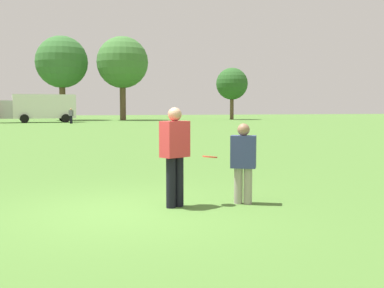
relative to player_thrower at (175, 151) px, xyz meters
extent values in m
plane|color=#47702D|center=(-0.82, -0.14, -0.98)|extent=(191.27, 191.27, 0.00)
cylinder|color=black|center=(-0.08, -0.04, -0.54)|extent=(0.17, 0.17, 0.88)
cylinder|color=black|center=(0.08, 0.04, -0.54)|extent=(0.17, 0.17, 0.88)
cube|color=red|center=(0.00, 0.00, 0.21)|extent=(0.55, 0.46, 0.63)
sphere|color=tan|center=(0.00, 0.00, 0.64)|extent=(0.24, 0.24, 0.24)
cylinder|color=gray|center=(1.33, -0.13, -0.66)|extent=(0.15, 0.15, 0.66)
cylinder|color=gray|center=(1.18, -0.05, -0.66)|extent=(0.15, 0.15, 0.66)
cube|color=navy|center=(1.25, -0.09, -0.04)|extent=(0.52, 0.44, 0.58)
sphere|color=#8C664C|center=(1.25, -0.09, 0.36)|extent=(0.22, 0.22, 0.22)
cylinder|color=#E54C33|center=(0.64, -0.01, -0.12)|extent=(0.27, 0.27, 0.07)
cube|color=#D8590C|center=(4.78, 8.06, -0.97)|extent=(0.32, 0.32, 0.03)
cone|color=orange|center=(4.78, 8.06, -0.73)|extent=(0.24, 0.24, 0.45)
cube|color=white|center=(-2.46, 48.91, 0.85)|extent=(6.97, 2.99, 2.70)
cube|color=#B2B2B7|center=(-6.65, 48.60, 0.50)|extent=(1.96, 2.43, 2.00)
cylinder|color=black|center=(-4.57, 47.38, -0.50)|extent=(0.98, 0.35, 0.96)
cylinder|color=black|center=(-4.77, 50.11, -0.50)|extent=(0.98, 0.35, 0.96)
cylinder|color=black|center=(-0.16, 47.71, -0.50)|extent=(0.98, 0.35, 0.96)
cylinder|color=black|center=(-0.36, 50.44, -0.50)|extent=(0.98, 0.35, 0.96)
cylinder|color=black|center=(0.19, 43.94, -0.57)|extent=(0.16, 0.16, 0.83)
cylinder|color=black|center=(0.31, 43.82, -0.57)|extent=(0.16, 0.16, 0.83)
cube|color=#595960|center=(0.25, 43.88, 0.14)|extent=(0.50, 0.50, 0.59)
sphere|color=tan|center=(0.25, 43.88, 0.54)|extent=(0.22, 0.22, 0.22)
cylinder|color=brown|center=(-0.18, 57.77, 1.42)|extent=(0.80, 0.80, 4.80)
sphere|color=#33662D|center=(-0.18, 57.77, 6.73)|extent=(6.86, 6.86, 6.86)
cylinder|color=brown|center=(7.55, 55.61, 1.41)|extent=(0.80, 0.80, 4.78)
sphere|color=#3D7033|center=(7.55, 55.61, 6.70)|extent=(6.83, 6.83, 6.83)
cylinder|color=brown|center=(22.79, 54.62, 0.58)|extent=(0.52, 0.52, 3.13)
sphere|color=#285623|center=(22.79, 54.62, 4.04)|extent=(4.47, 4.47, 4.47)
camera|label=1|loc=(-2.10, -7.94, 0.76)|focal=44.41mm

